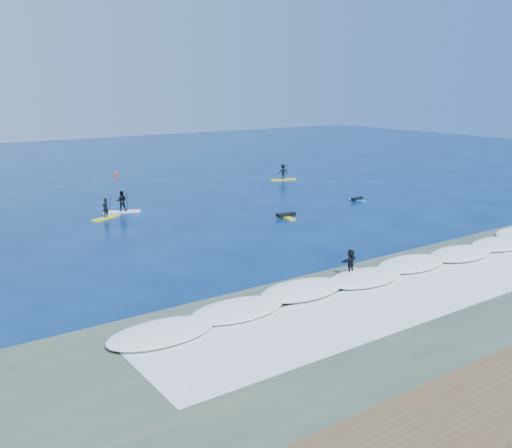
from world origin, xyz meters
TOP-DOWN VIEW (x-y plane):
  - ground at (0.00, 0.00)m, footprint 160.00×160.00m
  - shallow_water at (0.00, -14.00)m, footprint 90.00×13.00m
  - breaking_wave at (0.00, -10.00)m, footprint 40.00×6.00m
  - whitewater at (0.00, -13.00)m, footprint 34.00×5.00m
  - sup_paddler_left at (-9.02, 12.07)m, footprint 2.67×1.84m
  - sup_paddler_center at (-7.09, 13.51)m, footprint 2.99×1.92m
  - sup_paddler_right at (13.70, 18.75)m, footprint 3.02×1.51m
  - prone_paddler_near at (2.74, 4.24)m, footprint 1.81×2.32m
  - prone_paddler_far at (12.11, 5.78)m, footprint 1.51×1.94m
  - wave_surfer at (-3.21, -9.15)m, footprint 2.05×0.92m
  - marker_buoy at (-0.65, 31.06)m, footprint 0.32×0.32m

SIDE VIEW (x-z plane):
  - ground at x=0.00m, z-range 0.00..0.00m
  - breaking_wave at x=0.00m, z-range -0.15..0.15m
  - whitewater at x=0.00m, z-range -0.01..0.01m
  - shallow_water at x=0.00m, z-range 0.00..0.01m
  - prone_paddler_far at x=12.11m, z-range -0.06..0.33m
  - prone_paddler_near at x=2.74m, z-range -0.08..0.40m
  - marker_buoy at x=-0.65m, z-range -0.05..0.72m
  - sup_paddler_left at x=-9.02m, z-range -0.35..1.52m
  - sup_paddler_center at x=-7.09m, z-range -0.26..1.81m
  - sup_paddler_right at x=13.70m, z-range -0.23..1.83m
  - wave_surfer at x=-3.21m, z-range 0.10..1.53m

